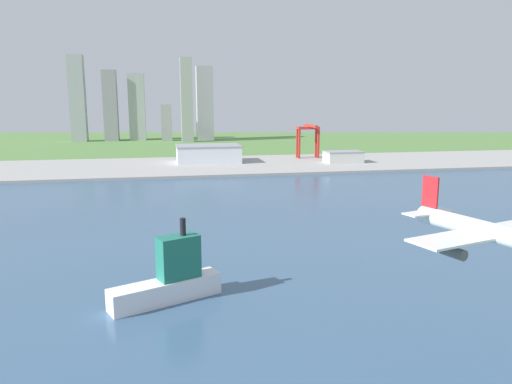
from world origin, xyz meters
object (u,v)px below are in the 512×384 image
at_px(ferry_boat, 171,278).
at_px(warehouse_main, 208,154).
at_px(port_crane_red, 308,134).
at_px(warehouse_annex, 343,157).
at_px(airplane_landing, 494,234).

bearing_deg(ferry_boat, warehouse_main, 82.52).
xyz_separation_m(port_crane_red, warehouse_annex, (23.82, -43.86, -20.77)).
height_order(ferry_boat, port_crane_red, port_crane_red).
height_order(airplane_landing, ferry_boat, airplane_landing).
height_order(ferry_boat, warehouse_main, ferry_boat).
height_order(port_crane_red, warehouse_annex, port_crane_red).
bearing_deg(airplane_landing, warehouse_annex, 73.52).
relative_size(ferry_boat, port_crane_red, 0.92).
bearing_deg(warehouse_annex, port_crane_red, 118.50).
xyz_separation_m(airplane_landing, warehouse_annex, (110.48, 373.50, -27.40)).
bearing_deg(warehouse_main, ferry_boat, -97.48).
xyz_separation_m(airplane_landing, warehouse_main, (-24.15, 401.84, -24.41)).
distance_m(port_crane_red, warehouse_main, 113.30).
xyz_separation_m(port_crane_red, warehouse_main, (-110.81, -15.53, -17.78)).
bearing_deg(warehouse_annex, ferry_boat, -119.87).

